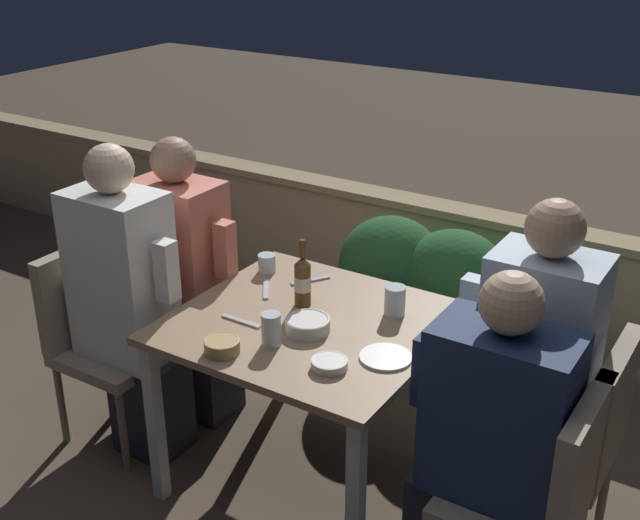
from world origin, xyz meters
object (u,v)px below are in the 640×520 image
object	(u,v)px
person_white_polo	(129,304)
chair_left_far	(157,297)
person_coral_top	(188,280)
chair_left_near	(100,326)
beer_bottle	(303,280)
person_blue_shirt	(527,376)
chair_right_far	(578,431)
person_navy_jumper	(486,443)
chair_right_near	(544,488)

from	to	relation	value
person_white_polo	chair_left_far	size ratio (longest dim) A/B	1.56
chair_left_far	person_coral_top	distance (m)	0.23
chair_left_near	beer_bottle	bearing A→B (deg)	17.93
chair_left_near	person_white_polo	world-z (taller)	person_white_polo
person_blue_shirt	beer_bottle	size ratio (longest dim) A/B	4.82
chair_left_near	beer_bottle	xyz separation A→B (m)	(0.85, 0.27, 0.32)
person_coral_top	beer_bottle	world-z (taller)	person_coral_top
person_white_polo	chair_left_far	distance (m)	0.41
chair_right_far	person_navy_jumper	bearing A→B (deg)	-120.75
chair_left_near	beer_bottle	world-z (taller)	beer_bottle
chair_left_near	person_blue_shirt	xyz separation A→B (m)	(1.72, 0.34, 0.15)
chair_right_far	beer_bottle	bearing A→B (deg)	-176.43
chair_left_near	person_coral_top	distance (m)	0.42
beer_bottle	person_white_polo	bearing A→B (deg)	-157.31
person_white_polo	person_coral_top	world-z (taller)	person_white_polo
person_white_polo	chair_right_near	size ratio (longest dim) A/B	1.56
person_navy_jumper	beer_bottle	xyz separation A→B (m)	(-0.86, 0.27, 0.23)
chair_right_near	chair_right_far	size ratio (longest dim) A/B	1.00
chair_right_near	person_navy_jumper	size ratio (longest dim) A/B	0.71
person_blue_shirt	person_navy_jumper	bearing A→B (deg)	-91.70
person_blue_shirt	beer_bottle	world-z (taller)	person_blue_shirt
person_white_polo	person_blue_shirt	world-z (taller)	person_white_polo
person_white_polo	chair_right_far	xyz separation A→B (m)	(1.72, 0.34, -0.16)
chair_left_near	person_white_polo	distance (m)	0.25
chair_left_far	beer_bottle	bearing A→B (deg)	-4.16
chair_left_far	chair_right_near	xyz separation A→B (m)	(1.89, -0.33, 0.00)
chair_left_far	person_navy_jumper	xyz separation A→B (m)	(1.70, -0.33, 0.09)
chair_right_near	chair_left_far	bearing A→B (deg)	169.98
person_coral_top	person_navy_jumper	xyz separation A→B (m)	(1.50, -0.33, -0.05)
chair_left_far	chair_right_near	size ratio (longest dim) A/B	1.00
person_white_polo	person_navy_jumper	size ratio (longest dim) A/B	1.11
person_blue_shirt	beer_bottle	xyz separation A→B (m)	(-0.87, -0.07, 0.17)
chair_right_far	person_blue_shirt	xyz separation A→B (m)	(-0.19, 0.00, 0.15)
chair_left_near	person_white_polo	size ratio (longest dim) A/B	0.64
chair_right_near	beer_bottle	xyz separation A→B (m)	(-1.06, 0.27, 0.32)
chair_right_near	beer_bottle	bearing A→B (deg)	165.51
chair_right_far	chair_left_near	bearing A→B (deg)	-169.91
chair_left_near	chair_right_near	bearing A→B (deg)	0.01
chair_left_far	person_blue_shirt	xyz separation A→B (m)	(1.71, 0.01, 0.15)
person_coral_top	person_navy_jumper	size ratio (longest dim) A/B	1.07
chair_right_far	beer_bottle	xyz separation A→B (m)	(-1.07, -0.07, 0.32)
chair_left_far	beer_bottle	xyz separation A→B (m)	(0.83, -0.06, 0.32)
chair_left_near	person_navy_jumper	xyz separation A→B (m)	(1.71, 0.00, 0.09)
person_coral_top	chair_right_far	bearing A→B (deg)	0.19
person_white_polo	chair_left_far	bearing A→B (deg)	118.00
person_navy_jumper	beer_bottle	world-z (taller)	person_navy_jumper
person_white_polo	chair_right_far	bearing A→B (deg)	11.19
chair_right_near	beer_bottle	world-z (taller)	beer_bottle
beer_bottle	person_coral_top	bearing A→B (deg)	174.59
person_white_polo	chair_right_far	distance (m)	1.76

